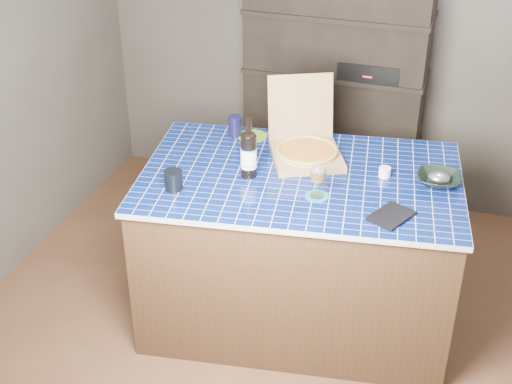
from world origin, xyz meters
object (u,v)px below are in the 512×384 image
(pizza_box, at_px, (306,149))
(wine_glass, at_px, (318,174))
(bowl, at_px, (439,179))
(dvd_case, at_px, (391,216))
(mead_bottle, at_px, (249,153))
(kitchen_island, at_px, (298,247))

(pizza_box, bearing_deg, wine_glass, -92.75)
(wine_glass, bearing_deg, bowl, 29.84)
(pizza_box, distance_m, dvd_case, 0.73)
(bowl, bearing_deg, pizza_box, 174.90)
(mead_bottle, bearing_deg, bowl, 13.25)
(pizza_box, relative_size, dvd_case, 2.66)
(mead_bottle, distance_m, bowl, 1.00)
(pizza_box, xyz_separation_m, mead_bottle, (-0.23, -0.29, 0.08))
(mead_bottle, height_order, wine_glass, mead_bottle)
(kitchen_island, relative_size, wine_glass, 10.03)
(wine_glass, height_order, bowl, wine_glass)
(mead_bottle, bearing_deg, kitchen_island, 19.49)
(mead_bottle, xyz_separation_m, dvd_case, (0.79, -0.18, -0.12))
(dvd_case, bearing_deg, pizza_box, 164.85)
(pizza_box, distance_m, mead_bottle, 0.38)
(pizza_box, height_order, dvd_case, pizza_box)
(pizza_box, xyz_separation_m, dvd_case, (0.55, -0.47, -0.05))
(pizza_box, bearing_deg, bowl, -30.57)
(kitchen_island, bearing_deg, mead_bottle, -169.12)
(kitchen_island, height_order, wine_glass, wine_glass)
(wine_glass, relative_size, dvd_case, 0.86)
(pizza_box, distance_m, wine_glass, 0.43)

